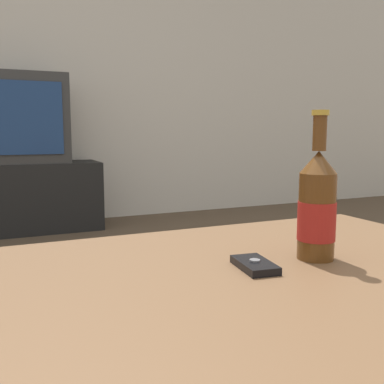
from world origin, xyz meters
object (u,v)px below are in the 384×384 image
(television, at_px, (22,119))
(tv_stand, at_px, (26,197))
(cell_phone, at_px, (255,265))
(beer_bottle, at_px, (317,207))

(television, bearing_deg, tv_stand, 90.00)
(television, height_order, cell_phone, television)
(tv_stand, distance_m, television, 0.56)
(tv_stand, bearing_deg, cell_phone, -85.69)
(television, relative_size, beer_bottle, 2.18)
(tv_stand, relative_size, beer_bottle, 3.65)
(television, height_order, beer_bottle, television)
(television, bearing_deg, cell_phone, -85.68)
(cell_phone, bearing_deg, tv_stand, 101.61)
(television, distance_m, cell_phone, 2.74)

